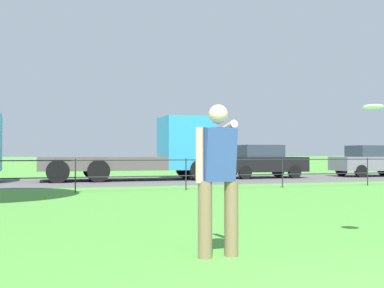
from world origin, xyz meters
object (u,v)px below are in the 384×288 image
(flatbed_truck_right, at_px, (153,152))
(car_black_left, at_px, (261,161))
(car_grey_far_right, at_px, (372,161))
(frisbee, at_px, (373,107))
(person_thrower, at_px, (218,175))

(flatbed_truck_right, bearing_deg, car_black_left, 0.69)
(car_black_left, distance_m, car_grey_far_right, 5.99)
(frisbee, height_order, car_black_left, frisbee)
(flatbed_truck_right, height_order, car_black_left, flatbed_truck_right)
(flatbed_truck_right, relative_size, car_black_left, 1.83)
(car_black_left, height_order, car_grey_far_right, same)
(person_thrower, height_order, car_black_left, person_thrower)
(car_black_left, xyz_separation_m, car_grey_far_right, (5.99, -0.19, 0.00))
(frisbee, height_order, flatbed_truck_right, flatbed_truck_right)
(frisbee, bearing_deg, car_grey_far_right, 51.97)
(frisbee, bearing_deg, person_thrower, -173.29)
(car_black_left, bearing_deg, flatbed_truck_right, -179.31)
(person_thrower, relative_size, frisbee, 4.62)
(car_grey_far_right, bearing_deg, car_black_left, 178.17)
(person_thrower, distance_m, car_black_left, 17.39)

